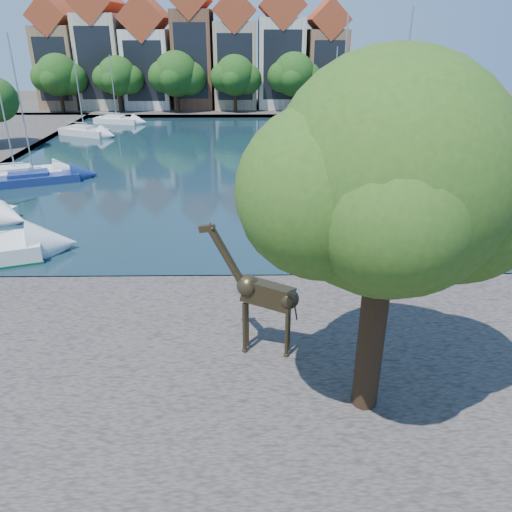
{
  "coord_description": "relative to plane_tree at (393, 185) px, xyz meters",
  "views": [
    {
      "loc": [
        3.89,
        -21.44,
        11.4
      ],
      "look_at": [
        4.15,
        -2.0,
        2.42
      ],
      "focal_mm": 35.0,
      "sensor_mm": 36.0,
      "label": 1
    }
  ],
  "objects": [
    {
      "name": "ground",
      "position": [
        -7.62,
        9.01,
        -7.67
      ],
      "size": [
        160.0,
        160.0,
        0.0
      ],
      "primitive_type": "plane",
      "color": "#38332B",
      "rests_on": "ground"
    },
    {
      "name": "water_basin",
      "position": [
        -7.62,
        33.01,
        -7.63
      ],
      "size": [
        38.0,
        50.0,
        0.08
      ],
      "primitive_type": "cube",
      "color": "black",
      "rests_on": "ground"
    },
    {
      "name": "near_quay",
      "position": [
        -7.62,
        2.01,
        -7.42
      ],
      "size": [
        50.0,
        14.0,
        0.5
      ],
      "primitive_type": "cube",
      "color": "#554D49",
      "rests_on": "ground"
    },
    {
      "name": "far_quay",
      "position": [
        -7.62,
        65.01,
        -7.42
      ],
      "size": [
        60.0,
        16.0,
        0.5
      ],
      "primitive_type": "cube",
      "color": "#554D49",
      "rests_on": "ground"
    },
    {
      "name": "right_quay",
      "position": [
        17.38,
        33.01,
        -7.42
      ],
      "size": [
        14.0,
        52.0,
        0.5
      ],
      "primitive_type": "cube",
      "color": "#554D49",
      "rests_on": "ground"
    },
    {
      "name": "plane_tree",
      "position": [
        0.0,
        0.0,
        0.0
      ],
      "size": [
        8.32,
        6.4,
        10.62
      ],
      "color": "#332114",
      "rests_on": "near_quay"
    },
    {
      "name": "townhouse_west_end",
      "position": [
        -30.62,
        64.99,
        -0.31
      ],
      "size": [
        5.44,
        9.18,
        14.93
      ],
      "color": "#8C694C",
      "rests_on": "far_quay"
    },
    {
      "name": "townhouse_west_mid",
      "position": [
        -24.62,
        64.99,
        0.56
      ],
      "size": [
        5.94,
        9.18,
        16.79
      ],
      "color": "beige",
      "rests_on": "far_quay"
    },
    {
      "name": "townhouse_west_inner",
      "position": [
        -18.12,
        64.99,
        -0.32
      ],
      "size": [
        6.43,
        9.18,
        15.15
      ],
      "color": "silver",
      "rests_on": "far_quay"
    },
    {
      "name": "townhouse_center",
      "position": [
        -11.62,
        64.99,
        0.69
      ],
      "size": [
        5.44,
        9.18,
        16.93
      ],
      "color": "brown",
      "rests_on": "far_quay"
    },
    {
      "name": "townhouse_east_inner",
      "position": [
        -5.62,
        64.99,
        0.06
      ],
      "size": [
        5.94,
        9.18,
        15.79
      ],
      "color": "tan",
      "rests_on": "far_quay"
    },
    {
      "name": "townhouse_east_mid",
      "position": [
        0.88,
        64.99,
        0.43
      ],
      "size": [
        6.43,
        9.18,
        16.65
      ],
      "color": "beige",
      "rests_on": "far_quay"
    },
    {
      "name": "townhouse_east_end",
      "position": [
        7.38,
        64.99,
        -0.56
      ],
      "size": [
        5.44,
        9.18,
        14.43
      ],
      "color": "brown",
      "rests_on": "far_quay"
    },
    {
      "name": "far_tree_far_west",
      "position": [
        -29.51,
        59.5,
        -2.49
      ],
      "size": [
        7.28,
        5.6,
        7.68
      ],
      "color": "#332114",
      "rests_on": "far_quay"
    },
    {
      "name": "far_tree_west",
      "position": [
        -21.52,
        59.5,
        -2.6
      ],
      "size": [
        6.76,
        5.2,
        7.36
      ],
      "color": "#332114",
      "rests_on": "far_quay"
    },
    {
      "name": "far_tree_mid_west",
      "position": [
        -13.51,
        59.5,
        -2.38
      ],
      "size": [
        7.8,
        6.0,
        8.0
      ],
      "color": "#332114",
      "rests_on": "far_quay"
    },
    {
      "name": "far_tree_mid_east",
      "position": [
        -5.52,
        59.5,
        -2.54
      ],
      "size": [
        7.02,
        5.4,
        7.52
      ],
      "color": "#332114",
      "rests_on": "far_quay"
    },
    {
      "name": "far_tree_east",
      "position": [
        2.49,
        59.5,
        -2.43
      ],
      "size": [
        7.54,
        5.8,
        7.84
      ],
      "color": "#332114",
      "rests_on": "far_quay"
    },
    {
      "name": "far_tree_far_east",
      "position": [
        10.48,
        59.5,
        -2.6
      ],
      "size": [
        6.76,
        5.2,
        7.36
      ],
      "color": "#332114",
      "rests_on": "far_quay"
    },
    {
      "name": "giraffe_statue",
      "position": [
        -3.35,
        2.88,
        -4.78
      ],
      "size": [
        3.39,
        0.99,
        4.86
      ],
      "color": "#332A19",
      "rests_on": "near_quay"
    },
    {
      "name": "sailboat_left_b",
      "position": [
        -20.75,
        26.22,
        -7.1
      ],
      "size": [
        7.09,
        4.59,
        10.91
      ],
      "color": "navy",
      "rests_on": "water_basin"
    },
    {
      "name": "sailboat_left_c",
      "position": [
        -22.62,
        27.2,
        -7.03
      ],
      "size": [
        7.57,
        4.46,
        11.09
      ],
      "color": "silver",
      "rests_on": "water_basin"
    },
    {
      "name": "sailboat_left_d",
      "position": [
        -22.48,
        45.19,
        -7.01
      ],
      "size": [
        6.11,
        4.15,
        9.34
      ],
      "color": "silver",
      "rests_on": "water_basin"
    },
    {
      "name": "sailboat_left_e",
      "position": [
        -20.67,
        53.01,
        -7.08
      ],
      "size": [
        5.86,
        3.04,
        8.17
      ],
      "color": "silver",
      "rests_on": "water_basin"
    },
    {
      "name": "sailboat_right_a",
      "position": [
        4.38,
        19.7,
        -7.1
      ],
      "size": [
        6.18,
        2.7,
        8.45
      ],
      "color": "silver",
      "rests_on": "water_basin"
    },
    {
      "name": "sailboat_right_b",
      "position": [
        7.03,
        23.69,
        -7.01
      ],
      "size": [
        6.58,
        3.73,
        12.51
      ],
      "color": "navy",
      "rests_on": "water_basin"
    },
    {
      "name": "sailboat_right_c",
      "position": [
        4.38,
        32.42,
        -6.99
      ],
      "size": [
        7.45,
        4.79,
        12.21
      ],
      "color": "silver",
      "rests_on": "water_basin"
    },
    {
      "name": "sailboat_right_d",
      "position": [
        6.74,
        50.91,
        -7.03
      ],
      "size": [
        6.57,
        4.03,
        9.14
      ],
      "color": "beige",
      "rests_on": "water_basin"
    }
  ]
}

